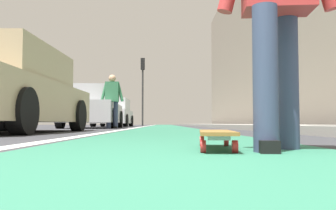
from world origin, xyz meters
name	(u,v)px	position (x,y,z in m)	size (l,w,h in m)	color
ground_plane	(166,129)	(10.00, 0.00, 0.00)	(80.00, 80.00, 0.00)	#38383D
bike_lane_paint	(164,126)	(24.00, 0.00, 0.00)	(56.00, 1.93, 0.00)	#2D7256
lane_stripe_white	(146,126)	(20.00, 1.11, 0.00)	(52.00, 0.16, 0.01)	silver
sidewalk_curb	(230,125)	(18.00, -3.47, 0.06)	(52.00, 3.20, 0.13)	#9E9B93
building_facade	(262,31)	(22.00, -6.31, 6.16)	(40.00, 1.20, 12.32)	gray
skateboard	(216,134)	(1.12, -0.25, 0.09)	(0.86, 0.28, 0.11)	red
parked_car_near	(11,92)	(5.28, 2.78, 0.72)	(4.63, 1.95, 1.49)	tan
parked_car_mid	(93,108)	(12.16, 2.66, 0.73)	(4.64, 2.03, 1.50)	#B7B7BC
parked_car_far	(113,113)	(18.29, 2.76, 0.70)	(4.38, 1.88, 1.47)	silver
traffic_light	(143,79)	(23.84, 1.51, 3.22)	(0.33, 0.28, 4.70)	#2D2D2D
pedestrian_distant	(112,98)	(10.38, 1.71, 0.98)	(0.48, 0.75, 1.72)	#384260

